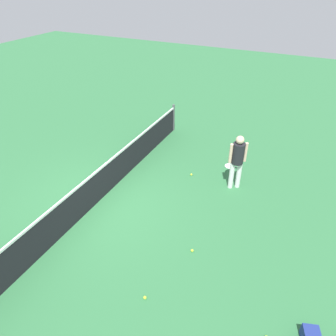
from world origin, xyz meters
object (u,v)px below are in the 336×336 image
tennis_ball_near_player (145,298)px  tennis_ball_stray_right (238,173)px  tennis_racket_near_player (230,166)px  tennis_ball_baseline (192,250)px  player_near_side (237,158)px  tennis_ball_midcourt (191,175)px

tennis_ball_near_player → tennis_ball_stray_right: size_ratio=1.00×
tennis_racket_near_player → tennis_ball_baseline: size_ratio=8.87×
tennis_racket_near_player → tennis_ball_near_player: tennis_ball_near_player is taller
player_near_side → tennis_racket_near_player: player_near_side is taller
player_near_side → tennis_ball_near_player: (-4.40, 0.56, -0.98)m
player_near_side → tennis_racket_near_player: (1.04, 0.40, -1.00)m
tennis_ball_stray_right → player_near_side: bearing=-174.4°
tennis_ball_baseline → tennis_ball_stray_right: size_ratio=1.00×
tennis_racket_near_player → tennis_ball_baseline: (-3.90, -0.23, 0.02)m
tennis_ball_near_player → tennis_ball_midcourt: bearing=10.3°
tennis_racket_near_player → tennis_ball_near_player: (-5.44, 0.17, 0.02)m
player_near_side → tennis_ball_baseline: player_near_side is taller
player_near_side → tennis_ball_midcourt: 1.67m
tennis_racket_near_player → tennis_ball_midcourt: bearing=136.9°
player_near_side → tennis_ball_baseline: 3.03m
tennis_ball_baseline → tennis_ball_stray_right: (3.59, -0.10, 0.00)m
tennis_ball_near_player → tennis_ball_stray_right: (5.12, -0.49, 0.00)m
tennis_racket_near_player → tennis_ball_midcourt: 1.41m
player_near_side → tennis_ball_near_player: bearing=172.7°
tennis_racket_near_player → tennis_ball_stray_right: 0.45m
tennis_ball_midcourt → tennis_ball_near_player: bearing=-169.7°
tennis_ball_baseline → player_near_side: bearing=-3.4°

